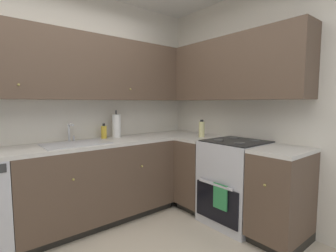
{
  "coord_description": "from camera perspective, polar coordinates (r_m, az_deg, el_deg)",
  "views": [
    {
      "loc": [
        -0.7,
        -1.38,
        1.35
      ],
      "look_at": [
        0.98,
        0.68,
        1.1
      ],
      "focal_mm": 26.36,
      "sensor_mm": 36.0,
      "label": 1
    }
  ],
  "objects": [
    {
      "name": "paper_towel_roll",
      "position": [
        3.12,
        -11.86,
        0.03
      ],
      "size": [
        0.11,
        0.11,
        0.35
      ],
      "color": "white",
      "rests_on": "countertop_back"
    },
    {
      "name": "lower_cabinets_right",
      "position": [
        2.9,
        15.93,
        -12.92
      ],
      "size": [
        0.62,
        1.44,
        0.88
      ],
      "color": "brown",
      "rests_on": "ground_plane"
    },
    {
      "name": "sink",
      "position": [
        2.75,
        -20.38,
        -4.77
      ],
      "size": [
        0.65,
        0.4,
        0.1
      ],
      "color": "#B7B7BC",
      "rests_on": "countertop_back"
    },
    {
      "name": "countertop_back",
      "position": [
        2.86,
        -15.99,
        -3.8
      ],
      "size": [
        2.93,
        0.6,
        0.03
      ],
      "primitive_type": "cube",
      "color": "beige",
      "rests_on": "lower_cabinets_back"
    },
    {
      "name": "upper_cabinets_back",
      "position": [
        2.93,
        -20.49,
        12.67
      ],
      "size": [
        2.61,
        0.34,
        0.71
      ],
      "color": "brown"
    },
    {
      "name": "oil_bottle",
      "position": [
        3.12,
        7.79,
        -0.7
      ],
      "size": [
        0.07,
        0.07,
        0.22
      ],
      "color": "beige",
      "rests_on": "countertop_right"
    },
    {
      "name": "wall_right",
      "position": [
        2.94,
        22.94,
        4.25
      ],
      "size": [
        0.05,
        3.15,
        2.62
      ],
      "primitive_type": "cube",
      "color": "silver",
      "rests_on": "ground_plane"
    },
    {
      "name": "faucet",
      "position": [
        2.93,
        -21.71,
        -1.02
      ],
      "size": [
        0.07,
        0.16,
        0.2
      ],
      "color": "silver",
      "rests_on": "countertop_back"
    },
    {
      "name": "countertop_right",
      "position": [
        2.79,
        16.14,
        -4.02
      ],
      "size": [
        0.6,
        1.44,
        0.03
      ],
      "color": "beige",
      "rests_on": "lower_cabinets_right"
    },
    {
      "name": "soap_bottle",
      "position": [
        3.08,
        -14.6,
        -1.33
      ],
      "size": [
        0.07,
        0.07,
        0.18
      ],
      "color": "gold",
      "rests_on": "countertop_back"
    },
    {
      "name": "upper_cabinets_right",
      "position": [
        3.1,
        12.65,
        12.44
      ],
      "size": [
        0.32,
        1.99,
        0.71
      ],
      "color": "brown"
    },
    {
      "name": "oven_range",
      "position": [
        2.94,
        15.3,
        -12.25
      ],
      "size": [
        0.68,
        0.62,
        1.07
      ],
      "color": "silver",
      "rests_on": "ground_plane"
    },
    {
      "name": "lower_cabinets_back",
      "position": [
        2.97,
        -15.74,
        -12.5
      ],
      "size": [
        1.73,
        0.62,
        0.88
      ],
      "color": "brown",
      "rests_on": "ground_plane"
    },
    {
      "name": "wall_back",
      "position": [
        3.01,
        -25.87,
        4.15
      ],
      "size": [
        3.85,
        0.05,
        2.62
      ],
      "primitive_type": "cube",
      "color": "silver",
      "rests_on": "ground_plane"
    }
  ]
}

